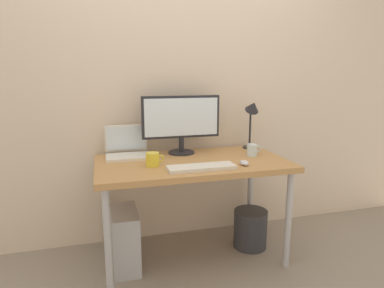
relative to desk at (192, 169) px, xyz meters
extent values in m
plane|color=gray|center=(0.00, 0.00, -0.68)|extent=(6.00, 6.00, 0.00)
cube|color=beige|center=(0.00, 0.43, 0.62)|extent=(4.40, 0.04, 2.60)
cube|color=#B7844C|center=(0.00, 0.00, 0.05)|extent=(1.34, 0.73, 0.04)
cylinder|color=#B2B2B7|center=(-0.61, -0.31, -0.33)|extent=(0.04, 0.04, 0.70)
cylinder|color=#B2B2B7|center=(0.61, -0.31, -0.33)|extent=(0.04, 0.04, 0.70)
cylinder|color=#B2B2B7|center=(-0.61, 0.31, -0.33)|extent=(0.04, 0.04, 0.70)
cylinder|color=#B2B2B7|center=(0.61, 0.31, -0.33)|extent=(0.04, 0.04, 0.70)
cylinder|color=#232328|center=(-0.02, 0.24, 0.07)|extent=(0.20, 0.20, 0.01)
cylinder|color=#232328|center=(-0.02, 0.24, 0.13)|extent=(0.04, 0.04, 0.11)
cube|color=#232328|center=(-0.02, 0.24, 0.35)|extent=(0.60, 0.03, 0.32)
cube|color=white|center=(-0.02, 0.22, 0.35)|extent=(0.56, 0.01, 0.28)
cube|color=silver|center=(-0.43, 0.20, 0.08)|extent=(0.32, 0.22, 0.02)
cube|color=silver|center=(-0.43, 0.33, 0.19)|extent=(0.32, 0.05, 0.21)
cube|color=white|center=(-0.43, 0.32, 0.19)|extent=(0.30, 0.04, 0.18)
cylinder|color=#232328|center=(0.57, 0.27, 0.07)|extent=(0.11, 0.11, 0.01)
cylinder|color=#232328|center=(0.57, 0.27, 0.23)|extent=(0.02, 0.02, 0.30)
cone|color=#232328|center=(0.57, 0.23, 0.41)|extent=(0.11, 0.14, 0.13)
cube|color=silver|center=(0.00, -0.23, 0.08)|extent=(0.44, 0.14, 0.02)
ellipsoid|color=silver|center=(0.30, -0.21, 0.08)|extent=(0.06, 0.09, 0.03)
cylinder|color=yellow|center=(-0.29, -0.07, 0.11)|extent=(0.09, 0.09, 0.09)
torus|color=yellow|center=(-0.23, -0.07, 0.12)|extent=(0.05, 0.01, 0.05)
cylinder|color=silver|center=(0.47, 0.02, 0.11)|extent=(0.08, 0.08, 0.09)
torus|color=silver|center=(0.52, 0.02, 0.11)|extent=(0.05, 0.01, 0.05)
cube|color=#B2B2B7|center=(-0.49, -0.01, -0.47)|extent=(0.18, 0.36, 0.42)
cylinder|color=#333338|center=(0.48, 0.02, -0.53)|extent=(0.26, 0.26, 0.30)
camera|label=1|loc=(-0.61, -2.21, 0.66)|focal=31.26mm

